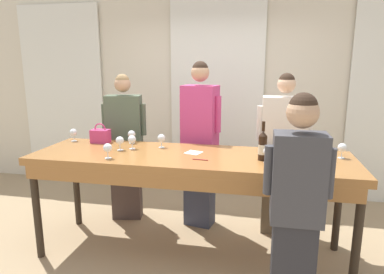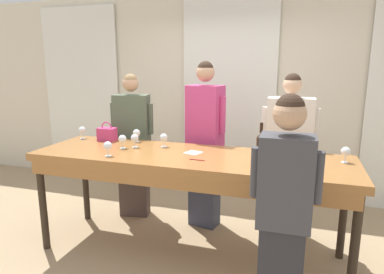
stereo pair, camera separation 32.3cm
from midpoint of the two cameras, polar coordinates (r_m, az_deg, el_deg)
ground_plane at (r=3.59m, az=2.28°, el=-18.72°), size 18.00×18.00×0.00m
wall_back at (r=4.89m, az=8.16°, el=6.92°), size 12.00×0.06×2.80m
curtain_panel_left at (r=5.73m, az=-16.35°, el=6.76°), size 1.30×0.03×2.69m
curtain_panel_center at (r=4.83m, az=8.01°, el=6.19°), size 1.30×0.03×2.69m
tasting_bar at (r=3.19m, az=2.33°, el=-4.54°), size 2.97×0.86×1.01m
wine_bottle at (r=3.01m, az=14.40°, el=-1.78°), size 0.08×0.08×0.35m
handbag at (r=3.82m, az=-11.65°, el=0.50°), size 0.19×0.12×0.21m
wine_glass_front_left at (r=2.94m, az=15.14°, el=-2.79°), size 0.08×0.08×0.14m
wine_glass_front_mid at (r=3.26m, az=26.90°, el=-2.25°), size 0.08×0.08×0.14m
wine_glass_front_right at (r=3.46m, az=-2.09°, el=-0.17°), size 0.08×0.08×0.14m
wine_glass_center_left at (r=3.98m, az=-15.65°, el=1.04°), size 0.08×0.08×0.14m
wine_glass_center_mid at (r=3.45m, az=-6.92°, el=-0.24°), size 0.08×0.08×0.14m
wine_glass_center_right at (r=3.43m, az=-8.90°, el=-0.41°), size 0.08×0.08×0.14m
wine_glass_back_left at (r=3.17m, az=-11.07°, el=-1.54°), size 0.08×0.08×0.14m
wine_glass_back_mid at (r=3.70m, az=-6.78°, el=0.61°), size 0.08×0.08×0.14m
napkin at (r=3.25m, az=3.07°, el=-2.66°), size 0.17×0.17×0.00m
pen at (r=3.01m, az=3.97°, el=-3.86°), size 0.14×0.02×0.01m
guest_olive_jacket at (r=4.11m, az=-7.63°, el=-1.40°), size 0.51×0.30×1.72m
guest_pink_top at (r=3.81m, az=4.59°, el=-1.20°), size 0.49×0.32×1.87m
guest_cream_sweater at (r=3.74m, az=18.13°, el=-3.28°), size 0.57×0.24×1.75m
host_pouring at (r=2.45m, az=18.81°, el=-11.90°), size 0.46×0.24×1.66m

